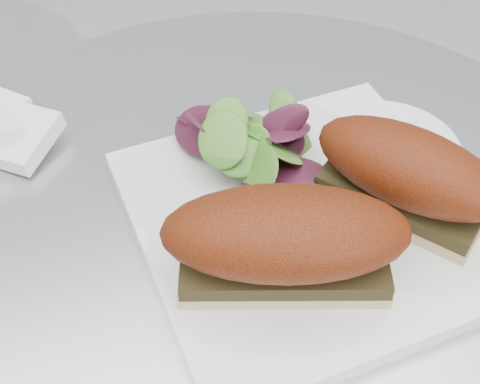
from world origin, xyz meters
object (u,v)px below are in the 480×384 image
at_px(plate, 306,222).
at_px(sandwich_left, 285,240).
at_px(sandwich_right, 407,175).
at_px(saucer, 386,153).

height_order(plate, sandwich_left, sandwich_left).
bearing_deg(sandwich_right, sandwich_left, -112.68).
bearing_deg(saucer, sandwich_left, -142.46).
distance_m(sandwich_left, saucer, 0.19).
relative_size(sandwich_left, sandwich_right, 1.19).
height_order(sandwich_right, saucer, sandwich_right).
xyz_separation_m(plate, sandwich_right, (0.08, -0.02, 0.05)).
height_order(sandwich_left, saucer, sandwich_left).
distance_m(sandwich_left, sandwich_right, 0.12).
xyz_separation_m(plate, saucer, (0.10, 0.06, -0.00)).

